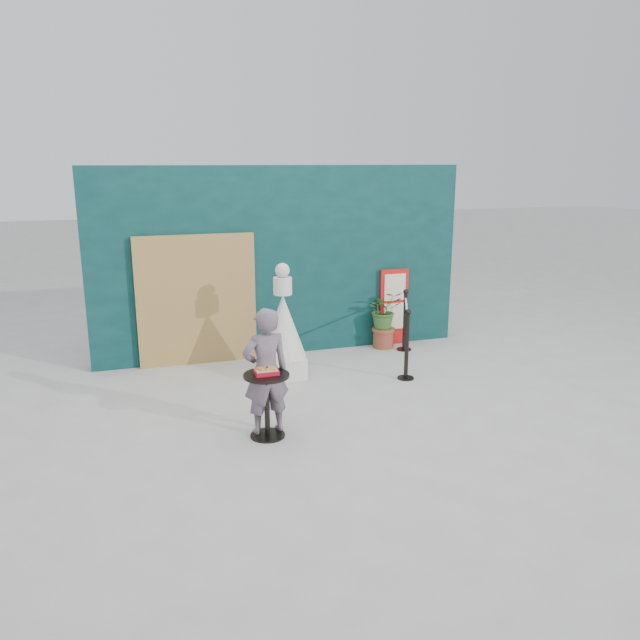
{
  "coord_description": "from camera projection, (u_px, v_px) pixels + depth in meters",
  "views": [
    {
      "loc": [
        -2.53,
        -6.45,
        3.05
      ],
      "look_at": [
        0.0,
        1.2,
        1.0
      ],
      "focal_mm": 35.0,
      "sensor_mm": 36.0,
      "label": 1
    }
  ],
  "objects": [
    {
      "name": "statue",
      "position": [
        283.0,
        331.0,
        8.96
      ],
      "size": [
        0.65,
        0.65,
        1.67
      ],
      "color": "silver",
      "rests_on": "ground"
    },
    {
      "name": "woman",
      "position": [
        266.0,
        372.0,
        7.06
      ],
      "size": [
        0.58,
        0.41,
        1.49
      ],
      "primitive_type": "imported",
      "rotation": [
        0.0,
        0.0,
        3.25
      ],
      "color": "slate",
      "rests_on": "ground"
    },
    {
      "name": "planter",
      "position": [
        384.0,
        315.0,
        10.41
      ],
      "size": [
        0.57,
        0.5,
        0.97
      ],
      "color": "brown",
      "rests_on": "ground"
    },
    {
      "name": "ground",
      "position": [
        351.0,
        424.0,
        7.46
      ],
      "size": [
        60.0,
        60.0,
        0.0
      ],
      "primitive_type": "plane",
      "color": "#ADAAA5",
      "rests_on": "ground"
    },
    {
      "name": "stanchion_barrier",
      "position": [
        406.0,
        333.0,
        9.59
      ],
      "size": [
        0.84,
        1.54,
        1.03
      ],
      "color": "black",
      "rests_on": "ground"
    },
    {
      "name": "food_basket",
      "position": [
        266.0,
        371.0,
        6.94
      ],
      "size": [
        0.26,
        0.19,
        0.11
      ],
      "color": "red",
      "rests_on": "cafe_table"
    },
    {
      "name": "bamboo_fence",
      "position": [
        197.0,
        300.0,
        9.49
      ],
      "size": [
        1.8,
        0.08,
        2.0
      ],
      "primitive_type": "cube",
      "color": "tan",
      "rests_on": "ground"
    },
    {
      "name": "back_wall",
      "position": [
        282.0,
        261.0,
        9.98
      ],
      "size": [
        6.0,
        0.3,
        3.0
      ],
      "primitive_type": "cube",
      "color": "#0A2E2E",
      "rests_on": "ground"
    },
    {
      "name": "menu_board",
      "position": [
        394.0,
        307.0,
        10.59
      ],
      "size": [
        0.5,
        0.07,
        1.3
      ],
      "color": "red",
      "rests_on": "ground"
    },
    {
      "name": "cafe_table",
      "position": [
        267.0,
        395.0,
        7.01
      ],
      "size": [
        0.52,
        0.52,
        0.75
      ],
      "color": "black",
      "rests_on": "ground"
    }
  ]
}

